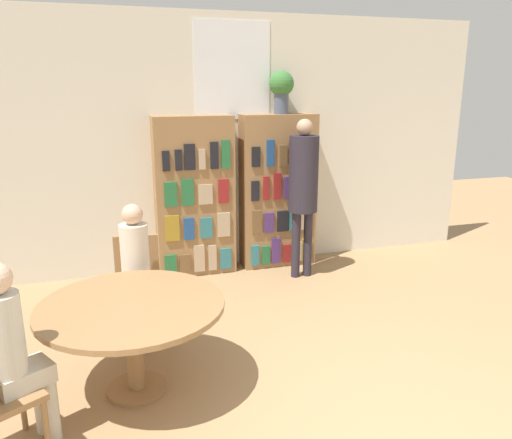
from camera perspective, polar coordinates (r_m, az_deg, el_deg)
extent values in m
cube|color=beige|center=(6.08, -2.68, 8.57)|extent=(6.40, 0.06, 3.00)
cube|color=white|center=(6.01, -2.70, 16.62)|extent=(0.90, 0.01, 1.10)
cube|color=olive|center=(5.88, -7.03, 2.63)|extent=(0.91, 0.32, 1.86)
cube|color=#236638|center=(5.88, -9.71, -5.13)|extent=(0.14, 0.02, 0.24)
cube|color=brown|center=(5.90, -8.10, -5.03)|extent=(0.13, 0.02, 0.23)
cube|color=tan|center=(5.91, -6.49, -4.44)|extent=(0.13, 0.02, 0.32)
cube|color=tan|center=(5.94, -5.00, -4.37)|extent=(0.10, 0.02, 0.31)
cube|color=#2D707A|center=(5.98, -3.47, -4.47)|extent=(0.13, 0.02, 0.25)
cube|color=olive|center=(5.75, -9.55, -1.00)|extent=(0.16, 0.02, 0.30)
cube|color=navy|center=(5.78, -7.66, -1.06)|extent=(0.12, 0.02, 0.26)
cube|color=#2D707A|center=(5.82, -5.70, -0.96)|extent=(0.14, 0.02, 0.24)
cube|color=tan|center=(5.85, -3.70, -0.60)|extent=(0.15, 0.02, 0.29)
cube|color=#236638|center=(5.65, -9.72, 2.83)|extent=(0.14, 0.02, 0.28)
cube|color=#236638|center=(5.68, -7.82, 3.09)|extent=(0.14, 0.02, 0.30)
cube|color=tan|center=(5.72, -5.79, 2.87)|extent=(0.16, 0.02, 0.23)
cube|color=maroon|center=(5.76, -3.72, 3.25)|extent=(0.12, 0.02, 0.28)
cube|color=black|center=(5.58, -10.25, 6.59)|extent=(0.08, 0.02, 0.22)
cube|color=black|center=(5.60, -8.84, 6.72)|extent=(0.08, 0.02, 0.23)
cube|color=black|center=(5.62, -7.58, 7.09)|extent=(0.12, 0.02, 0.29)
cube|color=tan|center=(5.64, -6.19, 6.84)|extent=(0.08, 0.02, 0.23)
cube|color=black|center=(5.67, -4.78, 7.31)|extent=(0.09, 0.02, 0.30)
cube|color=#236638|center=(5.70, -3.48, 7.45)|extent=(0.10, 0.02, 0.32)
cube|color=olive|center=(6.14, 2.51, 3.25)|extent=(0.91, 0.32, 1.86)
cube|color=#2D707A|center=(6.08, -0.09, -4.14)|extent=(0.10, 0.02, 0.25)
cube|color=#236638|center=(6.12, 1.13, -4.11)|extent=(0.10, 0.02, 0.23)
cube|color=#4C2D6B|center=(6.14, 2.30, -3.60)|extent=(0.12, 0.02, 0.32)
cube|color=maroon|center=(6.20, 3.54, -3.88)|extent=(0.10, 0.02, 0.23)
cube|color=tan|center=(6.25, 4.74, -3.68)|extent=(0.12, 0.02, 0.25)
cube|color=olive|center=(6.29, 5.78, -3.42)|extent=(0.12, 0.02, 0.28)
cube|color=brown|center=(5.96, 0.12, -0.29)|extent=(0.11, 0.02, 0.29)
cube|color=#4C2D6B|center=(6.01, 1.50, -0.37)|extent=(0.12, 0.02, 0.25)
cube|color=black|center=(6.06, 3.09, -0.19)|extent=(0.14, 0.02, 0.26)
cube|color=#2D707A|center=(6.11, 4.40, -0.03)|extent=(0.14, 0.02, 0.27)
cube|color=tan|center=(6.17, 5.77, 0.21)|extent=(0.14, 0.02, 0.30)
cube|color=black|center=(5.86, -0.08, 3.28)|extent=(0.10, 0.02, 0.24)
cube|color=maroon|center=(5.90, 1.18, 3.57)|extent=(0.08, 0.02, 0.28)
cube|color=maroon|center=(5.94, 2.45, 3.81)|extent=(0.09, 0.02, 0.32)
cube|color=#4C2D6B|center=(5.99, 3.59, 3.63)|extent=(0.09, 0.02, 0.27)
cube|color=black|center=(6.04, 4.89, 3.67)|extent=(0.11, 0.02, 0.26)
cube|color=brown|center=(6.09, 6.11, 3.76)|extent=(0.11, 0.02, 0.26)
cube|color=black|center=(5.80, 0.00, 7.17)|extent=(0.10, 0.02, 0.23)
cube|color=navy|center=(5.84, 1.66, 7.60)|extent=(0.09, 0.02, 0.31)
cube|color=brown|center=(5.90, 3.16, 7.33)|extent=(0.10, 0.02, 0.24)
cube|color=maroon|center=(5.95, 4.53, 7.44)|extent=(0.12, 0.02, 0.25)
cube|color=tan|center=(6.02, 6.11, 7.56)|extent=(0.15, 0.02, 0.27)
cylinder|color=#475166|center=(6.02, 2.90, 13.05)|extent=(0.17, 0.17, 0.23)
sphere|color=#387033|center=(6.02, 2.93, 15.25)|extent=(0.29, 0.29, 0.29)
cylinder|color=olive|center=(4.00, -13.42, -18.25)|extent=(0.44, 0.44, 0.03)
cylinder|color=olive|center=(3.83, -13.73, -14.11)|extent=(0.12, 0.12, 0.63)
cylinder|color=olive|center=(3.68, -14.05, -9.54)|extent=(1.32, 1.32, 0.04)
cube|color=olive|center=(3.47, -27.10, -17.68)|extent=(0.55, 0.55, 0.04)
cylinder|color=olive|center=(3.76, -25.14, -18.52)|extent=(0.04, 0.04, 0.38)
cylinder|color=olive|center=(3.50, -22.83, -21.04)|extent=(0.04, 0.04, 0.38)
cube|color=olive|center=(4.63, -13.35, -7.99)|extent=(0.44, 0.44, 0.04)
cube|color=olive|center=(4.72, -13.47, -4.40)|extent=(0.40, 0.08, 0.45)
cylinder|color=olive|center=(4.56, -11.09, -11.16)|extent=(0.04, 0.04, 0.38)
cylinder|color=olive|center=(4.58, -15.42, -11.34)|extent=(0.04, 0.04, 0.38)
cylinder|color=olive|center=(4.87, -11.12, -9.41)|extent=(0.04, 0.04, 0.38)
cylinder|color=olive|center=(4.89, -15.16, -9.59)|extent=(0.04, 0.04, 0.38)
cube|color=beige|center=(4.48, -13.47, -7.74)|extent=(0.28, 0.34, 0.12)
cylinder|color=beige|center=(4.44, -13.68, -3.65)|extent=(0.24, 0.24, 0.50)
sphere|color=tan|center=(4.35, -13.95, 0.58)|extent=(0.18, 0.18, 0.18)
cylinder|color=beige|center=(4.48, -12.43, -11.45)|extent=(0.10, 0.10, 0.42)
cylinder|color=beige|center=(4.49, -14.18, -11.52)|extent=(0.10, 0.10, 0.42)
cube|color=beige|center=(3.47, -25.03, -15.90)|extent=(0.39, 0.36, 0.12)
cylinder|color=beige|center=(3.30, -26.94, -11.63)|extent=(0.23, 0.23, 0.50)
cylinder|color=beige|center=(3.69, -23.26, -18.64)|extent=(0.10, 0.10, 0.42)
cylinder|color=beige|center=(3.59, -22.39, -19.54)|extent=(0.10, 0.10, 0.42)
cylinder|color=#28232D|center=(5.83, 4.57, -2.86)|extent=(0.10, 0.10, 0.79)
cylinder|color=#28232D|center=(5.88, 5.93, -2.72)|extent=(0.10, 0.10, 0.79)
cylinder|color=#28232D|center=(5.66, 5.46, 5.20)|extent=(0.33, 0.33, 0.86)
sphere|color=tan|center=(5.59, 5.59, 10.46)|extent=(0.18, 0.18, 0.18)
cylinder|color=#28232D|center=(5.92, 5.35, 7.75)|extent=(0.07, 0.30, 0.07)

